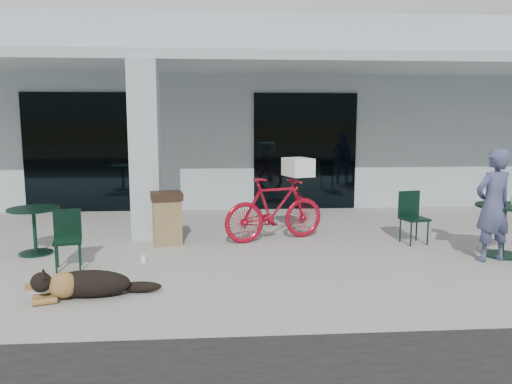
{
  "coord_description": "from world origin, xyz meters",
  "views": [
    {
      "loc": [
        -0.21,
        -6.57,
        2.1
      ],
      "look_at": [
        0.35,
        0.94,
        1.0
      ],
      "focal_mm": 35.0,
      "sensor_mm": 36.0,
      "label": 1
    }
  ],
  "objects": [
    {
      "name": "ground",
      "position": [
        0.0,
        0.0,
        0.0
      ],
      "size": [
        80.0,
        80.0,
        0.0
      ],
      "primitive_type": "plane",
      "color": "#A19E98",
      "rests_on": "ground"
    },
    {
      "name": "building",
      "position": [
        0.0,
        8.5,
        2.25
      ],
      "size": [
        22.0,
        7.0,
        4.5
      ],
      "primitive_type": "cube",
      "color": "#AAB9C0",
      "rests_on": "ground"
    },
    {
      "name": "storefront_glass_left",
      "position": [
        -3.2,
        4.98,
        1.35
      ],
      "size": [
        2.8,
        0.06,
        2.7
      ],
      "primitive_type": "cube",
      "color": "black",
      "rests_on": "ground"
    },
    {
      "name": "storefront_glass_right",
      "position": [
        1.8,
        4.98,
        1.35
      ],
      "size": [
        2.4,
        0.06,
        2.7
      ],
      "primitive_type": "cube",
      "color": "black",
      "rests_on": "ground"
    },
    {
      "name": "column",
      "position": [
        -1.5,
        2.3,
        1.56
      ],
      "size": [
        0.5,
        0.5,
        3.12
      ],
      "primitive_type": "cube",
      "color": "#AAB9C0",
      "rests_on": "ground"
    },
    {
      "name": "overhang",
      "position": [
        0.0,
        3.6,
        3.21
      ],
      "size": [
        22.0,
        2.8,
        0.18
      ],
      "primitive_type": "cube",
      "color": "#AAB9C0",
      "rests_on": "column"
    },
    {
      "name": "bicycle",
      "position": [
        0.74,
        1.9,
        0.56
      ],
      "size": [
        1.92,
        1.1,
        1.11
      ],
      "primitive_type": "imported",
      "rotation": [
        0.0,
        0.0,
        1.9
      ],
      "color": "#AE0E24",
      "rests_on": "ground"
    },
    {
      "name": "laundry_basket",
      "position": [
        1.17,
        2.05,
        1.27
      ],
      "size": [
        0.55,
        0.63,
        0.32
      ],
      "primitive_type": "cube",
      "rotation": [
        0.0,
        0.0,
        1.9
      ],
      "color": "white",
      "rests_on": "bicycle"
    },
    {
      "name": "dog",
      "position": [
        -1.77,
        -0.75,
        0.19
      ],
      "size": [
        1.19,
        0.71,
        0.38
      ],
      "primitive_type": null,
      "rotation": [
        0.0,
        0.0,
        0.32
      ],
      "color": "black",
      "rests_on": "ground"
    },
    {
      "name": "cup_near_dog",
      "position": [
        -1.34,
        0.7,
        0.05
      ],
      "size": [
        0.09,
        0.09,
        0.1
      ],
      "primitive_type": "cylinder",
      "rotation": [
        0.0,
        0.0,
        -0.17
      ],
      "color": "white",
      "rests_on": "ground"
    },
    {
      "name": "cafe_table_near",
      "position": [
        -3.1,
        1.29,
        0.37
      ],
      "size": [
        1.01,
        1.01,
        0.73
      ],
      "primitive_type": null,
      "rotation": [
        0.0,
        0.0,
        0.36
      ],
      "color": "#102F21",
      "rests_on": "ground"
    },
    {
      "name": "cafe_chair_near",
      "position": [
        -2.34,
        0.41,
        0.42
      ],
      "size": [
        0.46,
        0.49,
        0.84
      ],
      "primitive_type": null,
      "rotation": [
        0.0,
        0.0,
        0.24
      ],
      "color": "#102F21",
      "rests_on": "ground"
    },
    {
      "name": "cafe_table_far",
      "position": [
        4.15,
        0.63,
        0.4
      ],
      "size": [
        1.04,
        1.04,
        0.8
      ],
      "primitive_type": null,
      "rotation": [
        0.0,
        0.0,
        -0.24
      ],
      "color": "#102F21",
      "rests_on": "ground"
    },
    {
      "name": "cafe_chair_far_a",
      "position": [
        3.09,
        1.5,
        0.44
      ],
      "size": [
        0.48,
        0.51,
        0.88
      ],
      "primitive_type": null,
      "rotation": [
        0.0,
        0.0,
        0.21
      ],
      "color": "#102F21",
      "rests_on": "ground"
    },
    {
      "name": "person",
      "position": [
        3.82,
        0.4,
        0.84
      ],
      "size": [
        0.69,
        0.54,
        1.68
      ],
      "primitive_type": "imported",
      "rotation": [
        0.0,
        0.0,
        3.4
      ],
      "color": "#41486E",
      "rests_on": "ground"
    },
    {
      "name": "trash_receptacle",
      "position": [
        -1.1,
        1.8,
        0.44
      ],
      "size": [
        0.6,
        0.6,
        0.88
      ],
      "primitive_type": null,
      "rotation": [
        0.0,
        0.0,
        0.18
      ],
      "color": "olive",
      "rests_on": "ground"
    }
  ]
}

